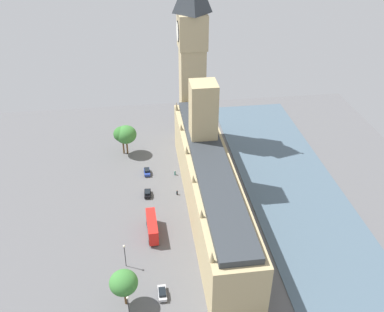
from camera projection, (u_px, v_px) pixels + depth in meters
ground_plane at (202, 212)px, 122.99m from camera, size 145.59×145.59×0.00m
river_thames at (301, 203)px, 126.20m from camera, size 28.72×131.03×0.25m
parliament_building at (209, 182)px, 119.37m from camera, size 12.28×75.59×33.67m
clock_tower at (192, 55)px, 142.52m from camera, size 9.47×9.47×60.51m
car_blue_by_river_gate at (147, 172)px, 138.57m from camera, size 2.04×4.11×1.74m
car_black_corner at (148, 193)px, 128.88m from camera, size 2.11×4.10×1.74m
double_decker_bus_leading at (152, 226)px, 113.94m from camera, size 2.94×10.58×4.75m
car_silver_kerbside at (162, 293)px, 97.58m from camera, size 1.98×4.40×1.74m
pedestrian_under_trees at (177, 193)px, 129.44m from camera, size 0.57×0.46×1.59m
pedestrian_near_tower at (175, 173)px, 138.15m from camera, size 0.51×0.61×1.69m
plane_tree_midblock at (126, 135)px, 145.68m from camera, size 7.15×7.15×10.49m
plane_tree_far_end at (122, 134)px, 145.54m from camera, size 5.95×5.95×10.22m
plane_tree_opposite_hall at (124, 283)px, 92.71m from camera, size 6.25×6.25×9.35m
street_lamp_trailing at (125, 252)px, 103.06m from camera, size 0.56×0.56×6.94m
street_lamp_slot_10 at (128, 304)px, 90.51m from camera, size 0.56×0.56×6.78m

